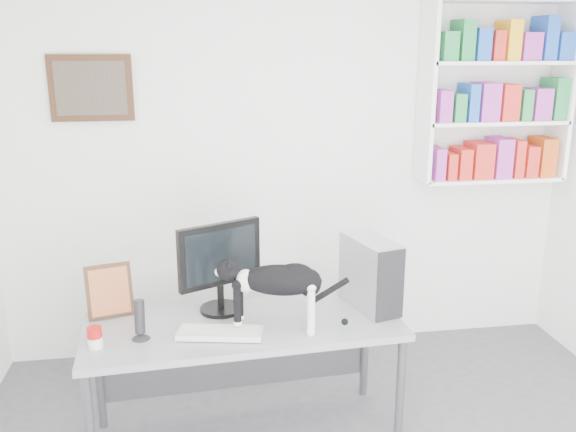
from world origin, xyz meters
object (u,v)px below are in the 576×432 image
(pc_tower, at_px, (370,273))
(soup_can, at_px, (95,337))
(keyboard, at_px, (220,333))
(cat, at_px, (278,297))
(monitor, at_px, (220,267))
(speaker, at_px, (140,319))
(leaning_print, at_px, (109,290))
(desk, at_px, (245,382))
(bookshelf, at_px, (496,93))

(pc_tower, height_order, soup_can, pc_tower)
(keyboard, height_order, soup_can, soup_can)
(pc_tower, height_order, cat, pc_tower)
(monitor, bearing_deg, speaker, -171.69)
(monitor, height_order, leaning_print, monitor)
(leaning_print, bearing_deg, desk, -31.60)
(monitor, height_order, keyboard, monitor)
(soup_can, height_order, cat, cat)
(pc_tower, xyz_separation_m, soup_can, (-1.49, -0.27, -0.15))
(leaning_print, bearing_deg, bookshelf, 1.26)
(bookshelf, xyz_separation_m, keyboard, (-1.97, -1.09, -1.12))
(desk, xyz_separation_m, monitor, (-0.11, 0.19, 0.62))
(monitor, bearing_deg, desk, -83.84)
(desk, height_order, cat, cat)
(leaning_print, bearing_deg, keyboard, -44.99)
(soup_can, distance_m, cat, 0.93)
(keyboard, xyz_separation_m, leaning_print, (-0.59, 0.34, 0.14))
(leaning_print, bearing_deg, soup_can, -109.90)
(keyboard, distance_m, cat, 0.35)
(leaning_print, bearing_deg, pc_tower, -19.11)
(desk, height_order, soup_can, soup_can)
(bookshelf, xyz_separation_m, pc_tower, (-1.11, -0.85, -0.94))
(speaker, bearing_deg, leaning_print, 123.79)
(pc_tower, xyz_separation_m, cat, (-0.56, -0.22, -0.01))
(desk, height_order, pc_tower, pc_tower)
(monitor, height_order, soup_can, monitor)
(bookshelf, bearing_deg, pc_tower, -142.41)
(desk, relative_size, monitor, 3.22)
(bookshelf, relative_size, desk, 0.73)
(pc_tower, distance_m, cat, 0.60)
(desk, distance_m, keyboard, 0.41)
(speaker, height_order, soup_can, speaker)
(bookshelf, xyz_separation_m, cat, (-1.67, -1.07, -0.95))
(bookshelf, relative_size, keyboard, 2.84)
(monitor, relative_size, speaker, 2.40)
(bookshelf, height_order, leaning_print, bookshelf)
(bookshelf, distance_m, soup_can, 3.03)
(keyboard, bearing_deg, cat, 13.81)
(pc_tower, relative_size, speaker, 1.85)
(desk, bearing_deg, pc_tower, 4.91)
(pc_tower, xyz_separation_m, leaning_print, (-1.45, 0.10, -0.05))
(speaker, xyz_separation_m, leaning_print, (-0.19, 0.31, 0.04))
(pc_tower, distance_m, leaning_print, 1.46)
(bookshelf, distance_m, monitor, 2.28)
(monitor, distance_m, leaning_print, 0.62)
(bookshelf, relative_size, monitor, 2.35)
(bookshelf, relative_size, leaning_print, 4.02)
(desk, xyz_separation_m, speaker, (-0.54, -0.10, 0.46))
(cat, bearing_deg, leaning_print, 173.54)
(leaning_print, distance_m, soup_can, 0.39)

